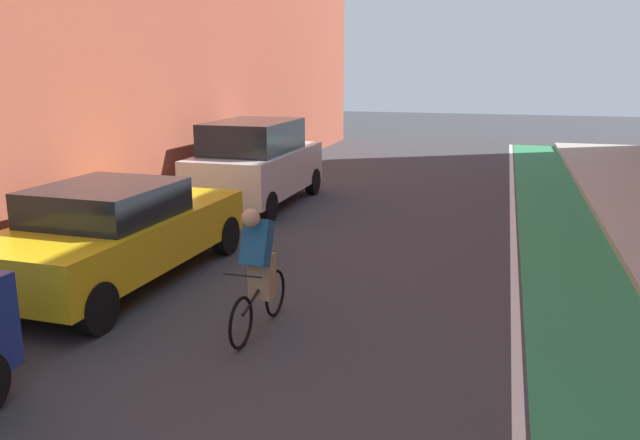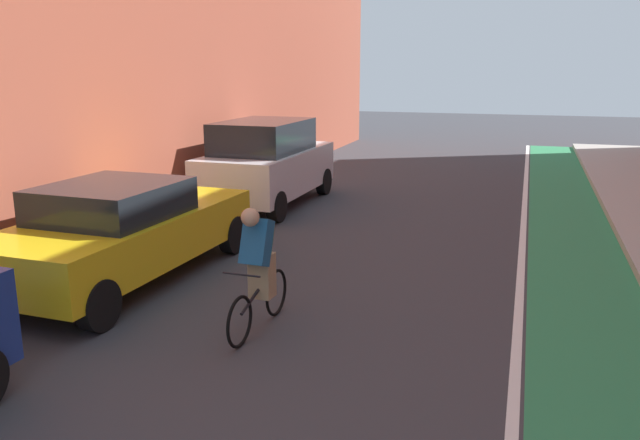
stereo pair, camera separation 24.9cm
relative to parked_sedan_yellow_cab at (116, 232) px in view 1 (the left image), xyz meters
The scene contains 6 objects.
ground_plane 3.64m from the parked_sedan_yellow_cab, 25.25° to the left, with size 70.74×70.74×0.00m, color #38383D.
bike_lane_paint 7.59m from the parked_sedan_yellow_cab, 27.76° to the left, with size 1.60×32.16×0.00m, color #2D8451.
lane_divider_stripe 6.81m from the parked_sedan_yellow_cab, 31.32° to the left, with size 0.12×32.16×0.00m, color white.
parked_sedan_yellow_cab is the anchor object (origin of this frame).
parked_suv_white 5.71m from the parked_sedan_yellow_cab, 89.99° to the left, with size 1.99×4.27×1.98m.
cyclist_mid 2.94m from the parked_sedan_yellow_cab, 22.62° to the right, with size 0.48×1.67×1.59m.
Camera 1 is at (2.26, 2.45, 3.21)m, focal length 36.15 mm.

